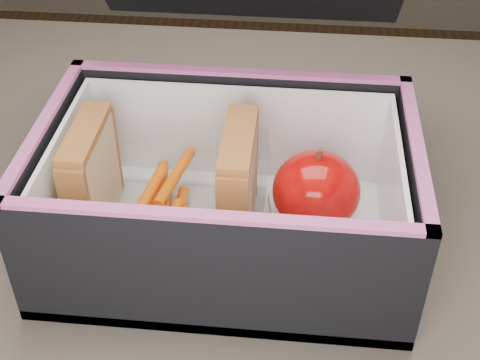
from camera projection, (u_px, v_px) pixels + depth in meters
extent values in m
cube|color=#51473E|center=(233.00, 241.00, 0.61)|extent=(1.20, 0.80, 0.03)
cube|color=tan|center=(84.00, 178.00, 0.56)|extent=(0.01, 0.08, 0.09)
cube|color=#DA6A7F|center=(93.00, 182.00, 0.57)|extent=(0.01, 0.08, 0.08)
cube|color=tan|center=(100.00, 179.00, 0.56)|extent=(0.01, 0.08, 0.09)
cube|color=brown|center=(84.00, 134.00, 0.53)|extent=(0.02, 0.08, 0.01)
cube|color=tan|center=(229.00, 186.00, 0.55)|extent=(0.01, 0.09, 0.09)
cube|color=#DA6A7F|center=(238.00, 190.00, 0.55)|extent=(0.01, 0.08, 0.09)
cube|color=tan|center=(247.00, 187.00, 0.55)|extent=(0.01, 0.09, 0.09)
cube|color=brown|center=(238.00, 139.00, 0.52)|extent=(0.02, 0.09, 0.01)
cylinder|color=#DC4800|center=(147.00, 218.00, 0.58)|extent=(0.02, 0.08, 0.01)
cylinder|color=#DC4800|center=(164.00, 220.00, 0.56)|extent=(0.02, 0.08, 0.01)
cylinder|color=#DC4800|center=(148.00, 196.00, 0.57)|extent=(0.02, 0.08, 0.01)
cylinder|color=#DC4800|center=(179.00, 219.00, 0.58)|extent=(0.02, 0.08, 0.01)
cylinder|color=#DC4800|center=(167.00, 234.00, 0.55)|extent=(0.01, 0.08, 0.01)
cylinder|color=#DC4800|center=(175.00, 177.00, 0.59)|extent=(0.03, 0.08, 0.01)
cylinder|color=#DC4800|center=(157.00, 215.00, 0.58)|extent=(0.01, 0.08, 0.01)
cylinder|color=#DC4800|center=(161.00, 192.00, 0.59)|extent=(0.02, 0.08, 0.01)
cube|color=white|center=(320.00, 224.00, 0.58)|extent=(0.10, 0.10, 0.01)
ellipsoid|color=#9C0002|center=(316.00, 191.00, 0.56)|extent=(0.10, 0.10, 0.07)
cylinder|color=#4E371C|center=(320.00, 155.00, 0.53)|extent=(0.01, 0.01, 0.01)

